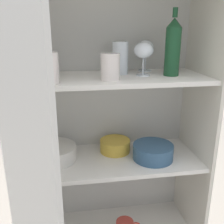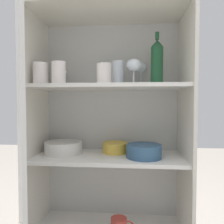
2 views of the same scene
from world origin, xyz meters
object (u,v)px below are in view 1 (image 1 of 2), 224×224
at_px(plate_stack_white, 53,153).
at_px(mixing_bowl_large, 153,151).
at_px(wine_bottle, 173,47).
at_px(serving_bowl_small, 115,145).

relative_size(plate_stack_white, mixing_bowl_large, 1.15).
height_order(wine_bottle, serving_bowl_small, wine_bottle).
xyz_separation_m(mixing_bowl_large, serving_bowl_small, (-0.17, 0.11, -0.01)).
bearing_deg(plate_stack_white, serving_bowl_small, 7.91).
bearing_deg(wine_bottle, mixing_bowl_large, -170.62).
bearing_deg(mixing_bowl_large, wine_bottle, 9.38).
xyz_separation_m(plate_stack_white, mixing_bowl_large, (0.49, -0.07, 0.00)).
relative_size(wine_bottle, plate_stack_white, 1.27).
xyz_separation_m(wine_bottle, serving_bowl_small, (-0.24, 0.10, -0.50)).
height_order(wine_bottle, plate_stack_white, wine_bottle).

